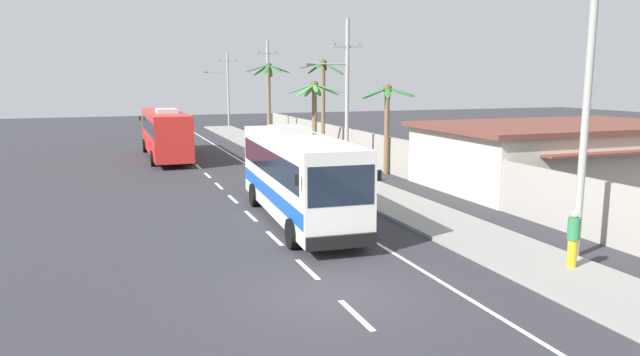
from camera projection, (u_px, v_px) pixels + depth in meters
name	position (u px, v px, depth m)	size (l,w,h in m)	color
ground_plane	(333.00, 294.00, 15.73)	(160.00, 160.00, 0.00)	#303035
sidewalk_kerb	(392.00, 201.00, 27.28)	(3.20, 90.00, 0.14)	gray
lane_markings	(267.00, 192.00, 29.68)	(3.36, 71.00, 0.01)	white
boundary_wall	(421.00, 163.00, 32.09)	(0.24, 60.00, 2.19)	#9E998E
coach_bus_foreground	(298.00, 173.00, 23.50)	(3.25, 11.01, 3.73)	silver
coach_bus_far_lane	(165.00, 132.00, 41.91)	(2.90, 12.18, 3.64)	red
motorcycle_beside_bus	(292.00, 170.00, 32.75)	(0.56, 1.96, 1.62)	black
pedestrian_midwalk	(355.00, 164.00, 31.72)	(0.36, 0.36, 1.82)	red
pedestrian_far_walk	(573.00, 238.00, 17.40)	(0.36, 0.36, 1.71)	gold
utility_pole_nearest	(588.00, 92.00, 18.18)	(2.26, 0.24, 10.20)	#9E9E99
utility_pole_mid	(346.00, 92.00, 35.42)	(3.58, 0.24, 9.19)	#9E9E99
utility_pole_far	(268.00, 90.00, 52.81)	(1.93, 0.24, 8.99)	#9E9E99
utility_pole_distant	(227.00, 87.00, 70.10)	(3.94, 0.24, 8.67)	#9E9E99
palm_nearest	(323.00, 87.00, 45.14)	(3.61, 3.40, 7.16)	brown
palm_second	(269.00, 86.00, 49.85)	(4.15, 3.86, 7.02)	brown
palm_third	(387.00, 108.00, 34.77)	(3.75, 3.44, 5.37)	brown
palm_fourth	(315.00, 104.00, 40.05)	(3.80, 3.78, 5.54)	brown
roadside_building	(558.00, 154.00, 31.35)	(14.33, 9.22, 3.34)	beige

